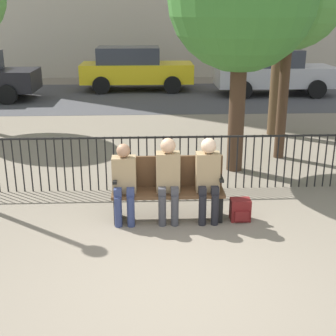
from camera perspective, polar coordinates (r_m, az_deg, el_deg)
ground_plane at (r=5.45m, az=0.89°, el=-14.09°), size 80.00×80.00×0.00m
park_bench at (r=6.89m, az=-0.03°, el=-2.23°), size 1.63×0.45×0.92m
seated_person_0 at (r=6.71m, az=-5.37°, el=-1.39°), size 0.34×0.39×1.17m
seated_person_1 at (r=6.69m, az=-0.00°, el=-0.94°), size 0.34×0.39×1.25m
seated_person_2 at (r=6.74m, az=4.90°, el=-0.88°), size 0.34×0.39×1.24m
backpack at (r=6.98m, az=8.80°, el=-5.07°), size 0.29×0.25×0.33m
fence_railing at (r=7.93m, az=-0.53°, el=1.18°), size 9.01×0.03×0.95m
street_surface at (r=16.84m, az=-1.64°, el=8.69°), size 24.00×6.00×0.01m
parked_car_0 at (r=18.20m, az=-4.09°, el=12.08°), size 4.20×1.94×1.62m
parked_car_1 at (r=17.59m, az=12.56°, el=11.46°), size 4.20×1.94×1.62m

